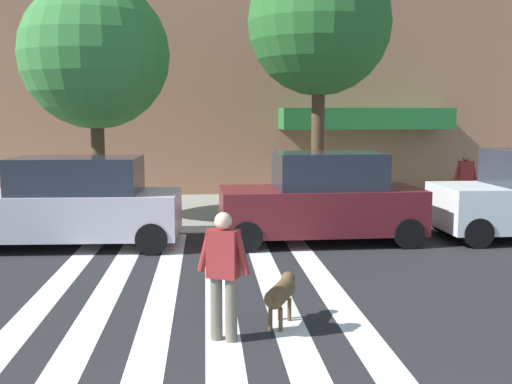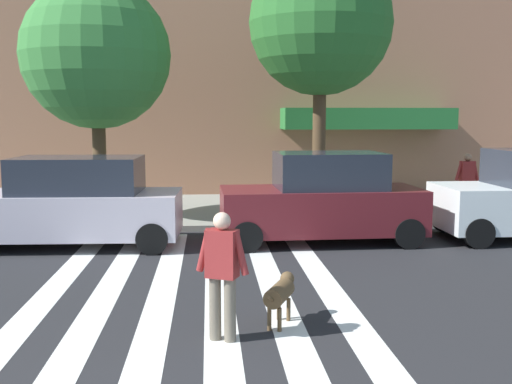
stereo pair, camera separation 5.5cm
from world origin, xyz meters
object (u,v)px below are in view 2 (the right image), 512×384
parked_car_behind_first (73,204)px  dog_on_leash (280,293)px  street_tree_middle (321,24)px  parked_car_third_in_line (323,200)px  pedestrian_bystander (467,179)px  street_tree_nearest (96,55)px  pedestrian_dog_walker (222,269)px

parked_car_behind_first → dog_on_leash: parked_car_behind_first is taller
parked_car_behind_first → street_tree_middle: 7.92m
parked_car_third_in_line → street_tree_middle: 5.25m
parked_car_third_in_line → pedestrian_bystander: parked_car_third_in_line is taller
parked_car_third_in_line → street_tree_nearest: 6.85m
parked_car_behind_first → street_tree_middle: bearing=26.8°
pedestrian_bystander → street_tree_middle: bearing=-177.9°
street_tree_nearest → dog_on_leash: bearing=-64.5°
parked_car_third_in_line → street_tree_nearest: bearing=154.0°
parked_car_third_in_line → dog_on_leash: bearing=-106.8°
street_tree_nearest → street_tree_middle: street_tree_middle is taller
parked_car_third_in_line → street_tree_middle: (0.45, 2.99, 4.28)m
pedestrian_dog_walker → pedestrian_bystander: 11.43m
parked_car_third_in_line → dog_on_leash: (-1.59, -5.27, -0.52)m
pedestrian_dog_walker → dog_on_leash: 1.07m
parked_car_behind_first → dog_on_leash: 6.57m
pedestrian_dog_walker → dog_on_leash: (0.80, 0.53, -0.48)m
parked_car_third_in_line → pedestrian_bystander: size_ratio=2.73×
street_tree_nearest → pedestrian_dog_walker: bearing=-70.6°
pedestrian_dog_walker → pedestrian_bystander: bearing=51.5°
pedestrian_dog_walker → parked_car_third_in_line: bearing=67.6°
pedestrian_bystander → parked_car_third_in_line: bearing=-146.3°
street_tree_nearest → pedestrian_dog_walker: street_tree_nearest is taller
street_tree_nearest → dog_on_leash: (3.76, -7.89, -3.91)m
parked_car_third_in_line → pedestrian_dog_walker: bearing=-112.4°
street_tree_middle → pedestrian_bystander: 5.97m
parked_car_behind_first → street_tree_middle: (5.93, 3.00, 4.30)m
dog_on_leash → pedestrian_dog_walker: bearing=-146.4°
parked_car_behind_first → pedestrian_bystander: parked_car_behind_first is taller
street_tree_middle → dog_on_leash: size_ratio=7.12×
parked_car_third_in_line → dog_on_leash: 5.53m
parked_car_third_in_line → pedestrian_bystander: (4.72, 3.15, 0.12)m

